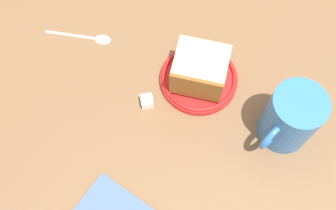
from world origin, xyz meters
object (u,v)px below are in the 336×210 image
(tea_mug, at_px, (290,118))
(teaspoon, at_px, (92,37))
(small_plate, at_px, (199,78))
(sugar_cube, at_px, (147,101))
(cake_slice, at_px, (200,70))

(tea_mug, xyz_separation_m, teaspoon, (-0.07, -0.36, -0.05))
(small_plate, distance_m, tea_mug, 0.17)
(sugar_cube, bearing_deg, teaspoon, -123.09)
(cake_slice, relative_size, tea_mug, 0.84)
(small_plate, height_order, cake_slice, cake_slice)
(tea_mug, bearing_deg, cake_slice, -105.37)
(small_plate, xyz_separation_m, cake_slice, (0.00, 0.00, 0.03))
(tea_mug, height_order, teaspoon, tea_mug)
(small_plate, height_order, tea_mug, tea_mug)
(cake_slice, distance_m, sugar_cube, 0.10)
(tea_mug, distance_m, sugar_cube, 0.23)
(cake_slice, relative_size, sugar_cube, 4.62)
(small_plate, distance_m, sugar_cube, 0.10)
(cake_slice, bearing_deg, sugar_cube, -46.12)
(small_plate, relative_size, cake_slice, 1.45)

